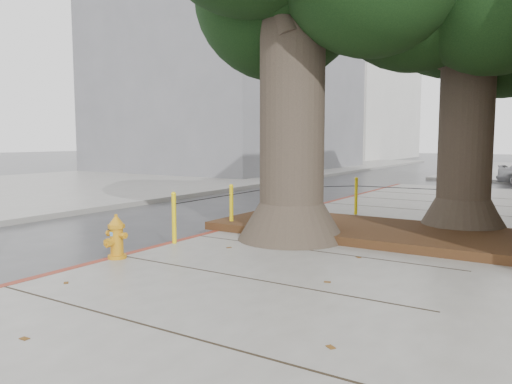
# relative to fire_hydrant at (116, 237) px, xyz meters

# --- Properties ---
(ground) EXTENTS (140.00, 140.00, 0.00)m
(ground) POSITION_rel_fire_hydrant_xyz_m (1.90, 0.16, -0.49)
(ground) COLOR #28282B
(ground) RESTS_ON ground
(sidewalk_opposite) EXTENTS (14.00, 60.00, 0.15)m
(sidewalk_opposite) POSITION_rel_fire_hydrant_xyz_m (-12.10, 10.16, -0.42)
(sidewalk_opposite) COLOR slate
(sidewalk_opposite) RESTS_ON ground
(curb_red) EXTENTS (0.14, 26.00, 0.16)m
(curb_red) POSITION_rel_fire_hydrant_xyz_m (-0.10, 2.66, -0.42)
(curb_red) COLOR maroon
(curb_red) RESTS_ON ground
(planter_bed) EXTENTS (6.40, 2.60, 0.16)m
(planter_bed) POSITION_rel_fire_hydrant_xyz_m (2.80, 4.06, -0.26)
(planter_bed) COLOR black
(planter_bed) RESTS_ON sidewalk_main
(building_far_grey) EXTENTS (12.00, 16.00, 12.00)m
(building_far_grey) POSITION_rel_fire_hydrant_xyz_m (-13.10, 22.16, 5.51)
(building_far_grey) COLOR slate
(building_far_grey) RESTS_ON ground
(building_far_white) EXTENTS (12.00, 18.00, 15.00)m
(building_far_white) POSITION_rel_fire_hydrant_xyz_m (-15.10, 45.16, 7.01)
(building_far_white) COLOR silver
(building_far_white) RESTS_ON ground
(bollard_ring) EXTENTS (3.79, 5.39, 0.95)m
(bollard_ring) POSITION_rel_fire_hydrant_xyz_m (1.03, 4.53, 0.17)
(bollard_ring) COLOR yellow
(bollard_ring) RESTS_ON sidewalk_main
(fire_hydrant) EXTENTS (0.37, 0.33, 0.71)m
(fire_hydrant) POSITION_rel_fire_hydrant_xyz_m (0.00, 0.00, 0.00)
(fire_hydrant) COLOR orange
(fire_hydrant) RESTS_ON sidewalk_main
(car_dark) EXTENTS (2.13, 4.38, 1.23)m
(car_dark) POSITION_rel_fire_hydrant_xyz_m (-10.64, 17.16, 0.12)
(car_dark) COLOR black
(car_dark) RESTS_ON ground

